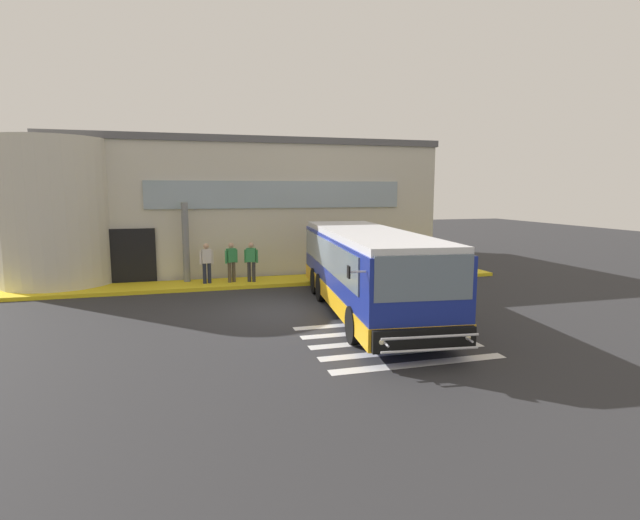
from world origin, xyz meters
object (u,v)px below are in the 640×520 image
at_px(entry_support_column, 186,242).
at_px(safety_bollard_yellow, 325,275).
at_px(bus_main_foreground, 366,272).
at_px(passenger_by_doorway, 231,260).
at_px(passenger_at_curb_edge, 251,260).
at_px(passenger_near_column, 206,260).

bearing_deg(entry_support_column, safety_bollard_yellow, -17.84).
distance_m(entry_support_column, bus_main_foreground, 8.60).
xyz_separation_m(entry_support_column, safety_bollard_yellow, (5.59, -1.80, -1.37)).
relative_size(bus_main_foreground, passenger_by_doorway, 6.45).
distance_m(passenger_by_doorway, passenger_at_curb_edge, 0.82).
xyz_separation_m(entry_support_column, passenger_near_column, (0.79, -0.64, -0.71)).
bearing_deg(passenger_by_doorway, entry_support_column, 159.67).
distance_m(passenger_near_column, safety_bollard_yellow, 4.98).
height_order(passenger_at_curb_edge, safety_bollard_yellow, passenger_at_curb_edge).
bearing_deg(passenger_at_curb_edge, entry_support_column, 163.02).
bearing_deg(passenger_near_column, passenger_at_curb_edge, -5.00).
bearing_deg(safety_bollard_yellow, passenger_near_column, 166.44).
relative_size(entry_support_column, bus_main_foreground, 0.31).
relative_size(passenger_near_column, passenger_by_doorway, 1.00).
distance_m(entry_support_column, safety_bollard_yellow, 6.03).
bearing_deg(passenger_near_column, entry_support_column, 141.01).
height_order(entry_support_column, passenger_near_column, entry_support_column).
bearing_deg(safety_bollard_yellow, passenger_at_curb_edge, 161.41).
relative_size(passenger_near_column, safety_bollard_yellow, 1.86).
height_order(bus_main_foreground, passenger_by_doorway, bus_main_foreground).
bearing_deg(passenger_by_doorway, passenger_near_column, 178.29).
xyz_separation_m(bus_main_foreground, passenger_near_column, (-4.85, 5.83, -0.22)).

